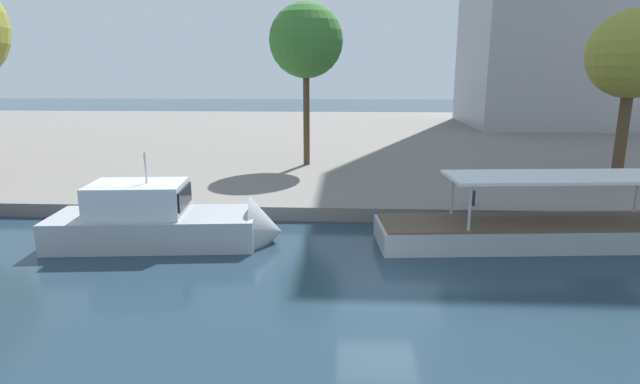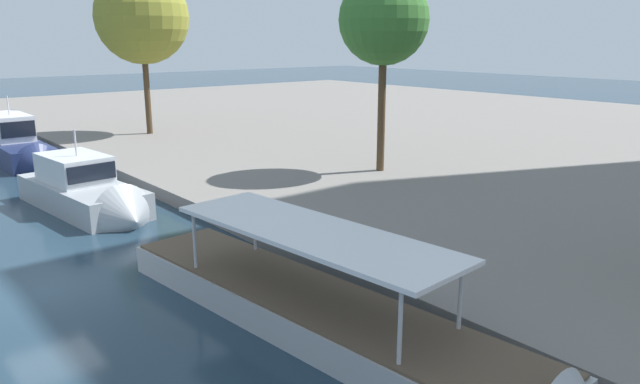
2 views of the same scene
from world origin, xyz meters
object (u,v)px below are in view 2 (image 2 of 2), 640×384
(tree_1, at_px, (387,18))
(tree_3, at_px, (140,13))
(motor_yacht_0, at_px, (16,147))
(motor_yacht_1, at_px, (88,196))
(tour_boat_2, at_px, (341,327))
(mooring_bollard_0, at_px, (344,242))

(tree_1, distance_m, tree_3, 20.46)
(motor_yacht_0, distance_m, tree_3, 12.65)
(motor_yacht_1, height_order, tour_boat_2, motor_yacht_1)
(tree_1, bearing_deg, motor_yacht_1, -106.59)
(motor_yacht_0, relative_size, tree_1, 1.07)
(motor_yacht_0, xyz_separation_m, motor_yacht_1, (14.09, -0.41, -0.19))
(motor_yacht_1, relative_size, tree_1, 0.89)
(motor_yacht_0, height_order, mooring_bollard_0, motor_yacht_0)
(tour_boat_2, distance_m, mooring_bollard_0, 4.76)
(motor_yacht_0, distance_m, tree_1, 24.13)
(tour_boat_2, bearing_deg, motor_yacht_0, 175.81)
(motor_yacht_0, bearing_deg, tree_3, 99.76)
(tree_3, bearing_deg, motor_yacht_1, -31.93)
(mooring_bollard_0, bearing_deg, motor_yacht_1, -162.15)
(tour_boat_2, relative_size, tree_1, 1.50)
(tour_boat_2, bearing_deg, tree_3, 159.19)
(motor_yacht_0, distance_m, mooring_bollard_0, 26.80)
(tree_3, bearing_deg, motor_yacht_0, -79.97)
(motor_yacht_1, bearing_deg, tour_boat_2, -2.53)
(motor_yacht_0, relative_size, tour_boat_2, 0.71)
(tour_boat_2, bearing_deg, tree_1, 126.31)
(tour_boat_2, height_order, tree_1, tree_1)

